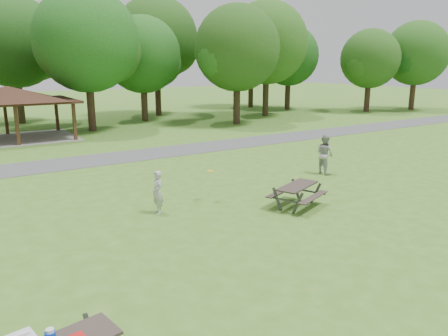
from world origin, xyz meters
The scene contains 17 objects.
ground centered at (0.00, 0.00, 0.00)m, with size 160.00×160.00×0.00m, color #3F7020.
asphalt_path centered at (0.00, 14.00, 0.01)m, with size 120.00×3.20×0.02m, color #48484B.
pavilion centered at (-4.00, 24.00, 3.06)m, with size 8.60×7.01×3.76m.
tree_row_e centered at (2.10, 25.03, 6.78)m, with size 8.40×8.00×11.02m.
tree_row_f centered at (8.09, 28.53, 5.84)m, with size 7.35×7.00×9.55m.
tree_row_g centered at (14.09, 22.03, 6.33)m, with size 7.77×7.40×10.25m.
tree_row_h centered at (20.10, 25.53, 7.03)m, with size 8.61×8.20×11.37m.
tree_row_i centered at (26.08, 29.03, 5.91)m, with size 7.14×6.80×9.52m.
tree_row_j centered at (32.08, 22.53, 5.56)m, with size 6.72×6.40×8.96m.
tree_deep_b centered at (-1.90, 33.03, 6.89)m, with size 8.40×8.00×11.13m.
tree_deep_c centered at (11.10, 32.03, 7.44)m, with size 8.82×8.40×11.90m.
tree_deep_d centered at (24.10, 33.53, 7.03)m, with size 8.40×8.00×11.27m.
tree_flank_right centered at (38.09, 21.03, 6.15)m, with size 7.56×7.20×9.97m.
picnic_table_middle centered at (2.85, 1.77, 0.64)m, with size 2.46×2.24×0.87m.
frisbee_in_flight centered at (0.48, 4.18, 1.21)m, with size 0.36×0.36×0.02m.
frisbee_thrower centered at (-1.89, 3.94, 0.79)m, with size 0.58×0.38×1.58m, color #ADADB0.
frisbee_catcher centered at (7.46, 4.88, 0.97)m, with size 0.95×0.74×1.95m, color #A1A1A4.
Camera 1 is at (-8.06, -9.99, 5.33)m, focal length 35.00 mm.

